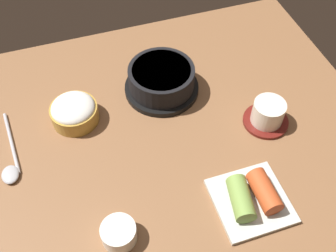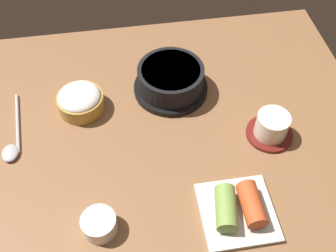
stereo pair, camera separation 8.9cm
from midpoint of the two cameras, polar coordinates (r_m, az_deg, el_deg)
dining_table at (r=92.72cm, az=1.32°, el=-0.90°), size 100.00×76.00×2.00cm
stone_pot at (r=97.46cm, az=3.01°, el=6.46°), size 18.21×18.21×7.00cm
rice_bowl at (r=94.95cm, az=-9.79°, el=3.49°), size 10.88×10.88×5.96cm
tea_cup_with_saucer at (r=92.62cm, az=17.18°, el=-0.28°), size 10.50×10.50×6.24cm
kimchi_plate at (r=80.91cm, az=13.11°, el=-11.61°), size 14.43×14.43×5.08cm
side_bowl_near at (r=77.90cm, az=-6.50°, el=-13.93°), size 6.70×6.70×3.88cm
spoon at (r=93.80cm, az=-18.74°, el=-2.34°), size 3.89×19.91×1.35cm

